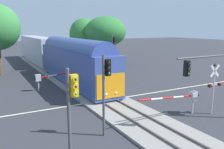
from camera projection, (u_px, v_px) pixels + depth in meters
name	position (u px, v px, depth m)	size (l,w,h in m)	color
ground_plane	(104.00, 101.00, 22.39)	(220.00, 220.00, 0.00)	#333338
road_centre_stripe	(104.00, 100.00, 22.38)	(44.00, 0.20, 0.01)	beige
railway_track	(104.00, 100.00, 22.37)	(4.40, 80.00, 0.32)	gray
commuter_train	(53.00, 53.00, 36.89)	(3.04, 40.70, 5.16)	#384C93
crossing_gate_near	(187.00, 97.00, 18.49)	(5.75, 0.40, 1.89)	#B7B7BC
crossing_signal_mast	(214.00, 84.00, 18.44)	(1.36, 0.44, 4.02)	#B2B2B7
crossing_gate_far	(44.00, 77.00, 25.74)	(5.75, 0.40, 1.86)	#B7B7BC
traffic_signal_near_left	(72.00, 104.00, 10.66)	(0.53, 0.38, 4.96)	#4C4C51
traffic_signal_far_side	(113.00, 49.00, 31.58)	(0.53, 0.38, 5.79)	#4C4C51
traffic_signal_median	(106.00, 82.00, 14.52)	(0.53, 0.38, 5.12)	#4C4C51
traffic_signal_near_right	(218.00, 70.00, 16.56)	(5.89, 0.38, 5.05)	#4C4C51
elm_centre_background	(84.00, 34.00, 45.69)	(5.41, 5.41, 8.42)	#4C3828
oak_far_right	(106.00, 32.00, 43.08)	(7.38, 7.38, 8.67)	#4C3828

